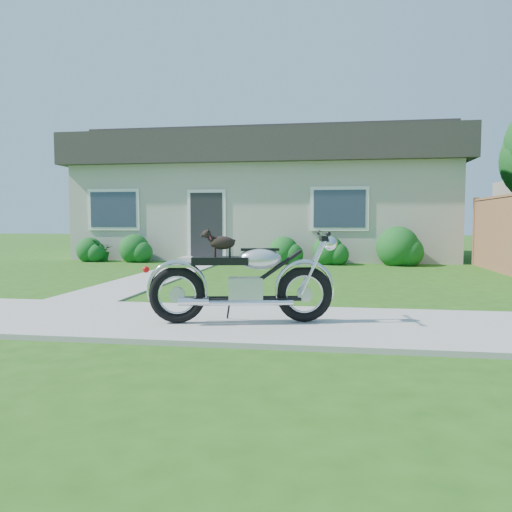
{
  "coord_description": "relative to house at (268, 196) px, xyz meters",
  "views": [
    {
      "loc": [
        2.31,
        -5.87,
        1.24
      ],
      "look_at": [
        1.26,
        1.0,
        0.75
      ],
      "focal_mm": 35.0,
      "sensor_mm": 36.0,
      "label": 1
    }
  ],
  "objects": [
    {
      "name": "potted_plant_left",
      "position": [
        -4.68,
        -3.44,
        -1.82
      ],
      "size": [
        0.59,
        0.66,
        0.68
      ],
      "primitive_type": "imported",
      "rotation": [
        0.0,
        0.0,
        4.8
      ],
      "color": "#175819",
      "rests_on": "ground"
    },
    {
      "name": "motorcycle_with_dog",
      "position": [
        1.31,
        -12.13,
        -1.62
      ],
      "size": [
        2.2,
        0.76,
        1.1
      ],
      "rotation": [
        0.0,
        0.0,
        0.2
      ],
      "color": "black",
      "rests_on": "sidewalk"
    },
    {
      "name": "ground",
      "position": [
        0.0,
        -11.99,
        -2.16
      ],
      "size": [
        80.0,
        80.0,
        0.0
      ],
      "primitive_type": "plane",
      "color": "#235114",
      "rests_on": "ground"
    },
    {
      "name": "potted_plant_right",
      "position": [
        1.95,
        -3.44,
        -1.82
      ],
      "size": [
        0.43,
        0.43,
        0.67
      ],
      "primitive_type": "imported",
      "rotation": [
        0.0,
        0.0,
        0.17
      ],
      "color": "#24651B",
      "rests_on": "ground"
    },
    {
      "name": "shrub_row",
      "position": [
        0.85,
        -3.49,
        -1.73
      ],
      "size": [
        10.21,
        1.19,
        1.19
      ],
      "color": "#15501B",
      "rests_on": "ground"
    },
    {
      "name": "sidewalk",
      "position": [
        0.0,
        -11.99,
        -2.14
      ],
      "size": [
        24.0,
        2.2,
        0.04
      ],
      "primitive_type": "cube",
      "color": "#9E9B93",
      "rests_on": "ground"
    },
    {
      "name": "walkway",
      "position": [
        -1.5,
        -6.99,
        -2.14
      ],
      "size": [
        1.2,
        8.0,
        0.03
      ],
      "primitive_type": "cube",
      "color": "#9E9B93",
      "rests_on": "ground"
    },
    {
      "name": "house",
      "position": [
        0.0,
        0.0,
        0.0
      ],
      "size": [
        12.6,
        7.03,
        4.5
      ],
      "color": "#B6B1A4",
      "rests_on": "ground"
    }
  ]
}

